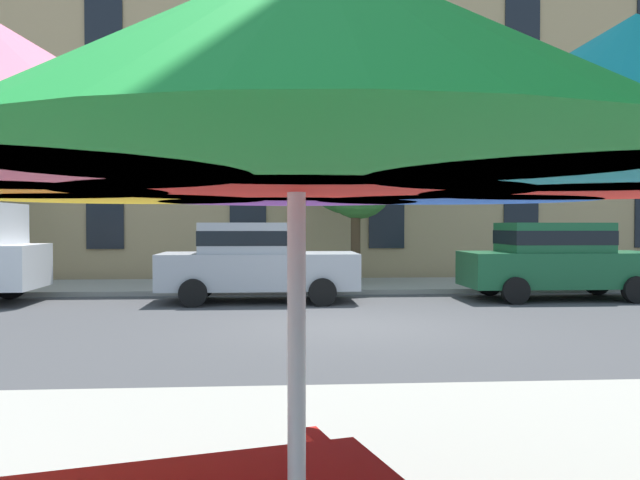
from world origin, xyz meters
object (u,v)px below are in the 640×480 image
at_px(street_tree_middle, 355,171).
at_px(sedan_silver, 257,260).
at_px(patio_umbrella, 296,134).
at_px(sedan_green, 557,258).

bearing_deg(street_tree_middle, sedan_silver, -130.69).
bearing_deg(patio_umbrella, sedan_silver, 91.98).
relative_size(sedan_green, street_tree_middle, 0.96).
xyz_separation_m(sedan_silver, street_tree_middle, (2.61, 3.04, 2.23)).
bearing_deg(sedan_green, street_tree_middle, 144.98).
relative_size(sedan_silver, sedan_green, 1.00).
bearing_deg(sedan_silver, patio_umbrella, -88.02).
bearing_deg(patio_umbrella, street_tree_middle, 82.14).
relative_size(sedan_silver, street_tree_middle, 0.96).
bearing_deg(street_tree_middle, sedan_green, -35.02).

